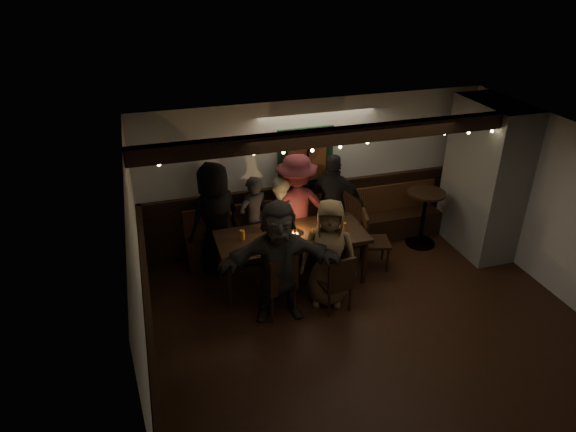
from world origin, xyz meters
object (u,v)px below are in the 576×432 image
object	(u,v)px
person_c	(280,219)
person_f	(279,261)
chair_near_left	(280,282)
person_b	(254,219)
chair_end	(370,237)
high_top	(424,211)
person_a	(215,218)
dining_table	(292,239)
person_d	(296,207)
person_e	(333,204)
person_g	(329,253)
chair_near_right	(338,281)

from	to	relation	value
person_c	person_f	distance (m)	1.56
chair_near_left	person_b	distance (m)	1.58
chair_end	high_top	world-z (taller)	high_top
chair_end	person_a	xyz separation A→B (m)	(-2.39, 0.68, 0.37)
dining_table	chair_near_left	world-z (taller)	chair_near_left
person_d	person_e	xyz separation A→B (m)	(0.65, 0.00, -0.04)
person_b	person_f	xyz separation A→B (m)	(-0.01, -1.56, 0.15)
person_b	person_g	distance (m)	1.64
dining_table	person_g	size ratio (longest dim) A/B	1.38
dining_table	high_top	bearing A→B (deg)	9.23
high_top	person_f	xyz separation A→B (m)	(-2.97, -1.20, 0.26)
person_e	person_g	xyz separation A→B (m)	(-0.59, -1.37, -0.05)
dining_table	chair_near_right	world-z (taller)	dining_table
chair_end	dining_table	bearing A→B (deg)	-179.54
chair_near_right	person_d	distance (m)	1.68
chair_near_left	person_c	xyz separation A→B (m)	(0.42, 1.49, 0.18)
person_a	chair_near_left	bearing A→B (deg)	88.75
chair_near_right	person_e	world-z (taller)	person_e
chair_end	person_g	world-z (taller)	person_g
dining_table	person_e	size ratio (longest dim) A/B	1.30
dining_table	person_g	world-z (taller)	person_g
person_e	dining_table	bearing A→B (deg)	59.30
chair_near_right	chair_end	bearing A→B (deg)	45.40
chair_near_left	person_a	bearing A→B (deg)	113.20
person_b	person_c	size ratio (longest dim) A/B	1.02
person_a	person_f	world-z (taller)	person_a
person_e	person_g	size ratio (longest dim) A/B	1.06
high_top	person_a	size ratio (longest dim) A/B	0.55
chair_near_left	person_e	size ratio (longest dim) A/B	0.58
high_top	person_f	distance (m)	3.22
chair_end	person_f	distance (m)	1.97
chair_near_left	person_e	xyz separation A→B (m)	(1.36, 1.49, 0.31)
person_a	person_c	world-z (taller)	person_a
chair_near_left	person_e	bearing A→B (deg)	47.64
person_b	person_g	world-z (taller)	person_g
chair_near_left	chair_near_right	world-z (taller)	chair_near_left
dining_table	chair_near_right	bearing A→B (deg)	-66.86
chair_near_left	person_b	bearing A→B (deg)	90.02
person_d	person_e	world-z (taller)	person_d
chair_near_right	person_a	world-z (taller)	person_a
chair_near_left	person_f	distance (m)	0.34
person_c	person_a	bearing A→B (deg)	23.99
person_a	person_d	distance (m)	1.35
chair_end	person_b	size ratio (longest dim) A/B	0.65
dining_table	person_e	xyz separation A→B (m)	(0.94, 0.69, 0.13)
high_top	person_e	bearing A→B (deg)	170.15
person_e	person_f	distance (m)	2.01
chair_near_right	person_d	world-z (taller)	person_d
dining_table	high_top	distance (m)	2.58
person_a	person_f	bearing A→B (deg)	88.48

